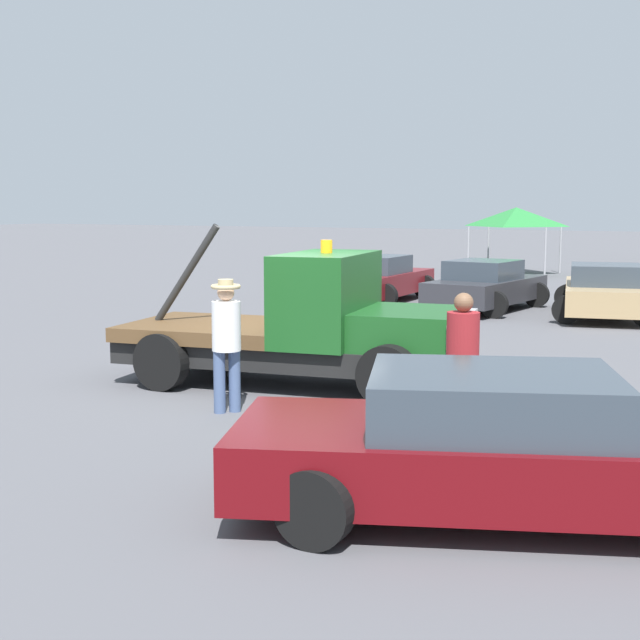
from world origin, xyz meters
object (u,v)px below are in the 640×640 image
(tow_truck, at_px, (311,328))
(parked_car_tan, at_px, (605,292))
(person_near_truck, at_px, (463,355))
(parked_car_charcoal, at_px, (485,286))
(person_at_hood, at_px, (226,334))
(foreground_car, at_px, (515,447))
(parked_car_maroon, at_px, (376,279))
(canopy_tent_green, at_px, (516,217))

(tow_truck, distance_m, parked_car_tan, 10.95)
(person_near_truck, height_order, parked_car_charcoal, person_near_truck)
(person_at_hood, xyz_separation_m, parked_car_tan, (3.16, 12.64, -0.43))
(tow_truck, xyz_separation_m, foreground_car, (4.25, -4.47, -0.25))
(parked_car_maroon, distance_m, parked_car_charcoal, 3.49)
(parked_car_maroon, bearing_deg, parked_car_tan, -97.09)
(tow_truck, xyz_separation_m, parked_car_tan, (2.92, 10.55, -0.26))
(tow_truck, height_order, person_at_hood, tow_truck)
(foreground_car, distance_m, parked_car_tan, 15.07)
(tow_truck, relative_size, parked_car_maroon, 1.23)
(parked_car_charcoal, bearing_deg, parked_car_tan, -85.21)
(person_near_truck, height_order, person_at_hood, person_at_hood)
(tow_truck, relative_size, foreground_car, 1.01)
(parked_car_maroon, bearing_deg, person_near_truck, -152.90)
(person_near_truck, bearing_deg, parked_car_tan, 177.12)
(person_at_hood, relative_size, parked_car_maroon, 0.40)
(tow_truck, xyz_separation_m, canopy_tent_green, (-2.26, 22.97, 1.37))
(tow_truck, bearing_deg, parked_car_maroon, 100.33)
(person_near_truck, xyz_separation_m, parked_car_maroon, (-6.59, 13.50, -0.38))
(parked_car_tan, height_order, canopy_tent_green, canopy_tent_green)
(foreground_car, distance_m, canopy_tent_green, 28.24)
(parked_car_tan, bearing_deg, foreground_car, 175.16)
(tow_truck, relative_size, parked_car_charcoal, 1.27)
(parked_car_charcoal, bearing_deg, parked_car_maroon, 87.05)
(foreground_car, distance_m, parked_car_charcoal, 15.85)
(parked_car_maroon, bearing_deg, person_at_hood, -165.18)
(tow_truck, height_order, parked_car_charcoal, tow_truck)
(parked_car_maroon, distance_m, parked_car_tan, 6.55)
(foreground_car, bearing_deg, person_at_hood, 133.30)
(parked_car_maroon, height_order, canopy_tent_green, canopy_tent_green)
(tow_truck, xyz_separation_m, person_near_truck, (3.03, -2.02, 0.12))
(parked_car_maroon, height_order, parked_car_tan, same)
(parked_car_tan, bearing_deg, tow_truck, 154.64)
(person_at_hood, bearing_deg, foreground_car, 13.74)
(tow_truck, height_order, canopy_tent_green, canopy_tent_green)
(person_at_hood, distance_m, parked_car_charcoal, 12.86)
(tow_truck, height_order, parked_car_maroon, tow_truck)
(tow_truck, distance_m, person_near_truck, 3.64)
(person_at_hood, xyz_separation_m, parked_car_charcoal, (0.10, 12.86, -0.43))
(parked_car_tan, bearing_deg, parked_car_charcoal, 76.07)
(foreground_car, relative_size, parked_car_tan, 1.21)
(parked_car_maroon, distance_m, canopy_tent_green, 11.67)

